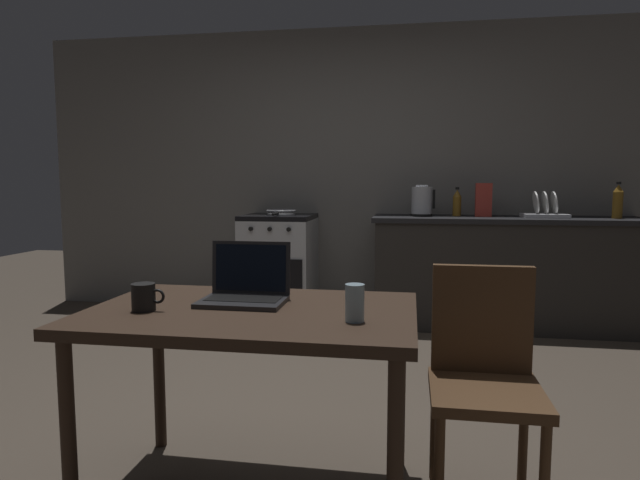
% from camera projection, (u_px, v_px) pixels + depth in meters
% --- Properties ---
extents(ground_plane, '(12.00, 12.00, 0.00)m').
position_uv_depth(ground_plane, '(299.00, 417.00, 2.76)').
color(ground_plane, '#473D33').
extents(back_wall, '(6.40, 0.10, 2.56)m').
position_uv_depth(back_wall, '(384.00, 173.00, 4.89)').
color(back_wall, slate).
rests_on(back_wall, ground_plane).
extents(kitchen_counter, '(2.16, 0.64, 0.91)m').
position_uv_depth(kitchen_counter, '(505.00, 272.00, 4.46)').
color(kitchen_counter, '#282623').
rests_on(kitchen_counter, ground_plane).
extents(stove_oven, '(0.60, 0.62, 0.91)m').
position_uv_depth(stove_oven, '(279.00, 267.00, 4.77)').
color(stove_oven, '#B7BABF').
rests_on(stove_oven, ground_plane).
extents(dining_table, '(1.19, 0.78, 0.73)m').
position_uv_depth(dining_table, '(252.00, 329.00, 1.99)').
color(dining_table, '#332319').
rests_on(dining_table, ground_plane).
extents(chair, '(0.40, 0.40, 0.88)m').
position_uv_depth(chair, '(484.00, 369.00, 2.02)').
color(chair, '#4C331E').
rests_on(chair, ground_plane).
extents(laptop, '(0.32, 0.24, 0.23)m').
position_uv_depth(laptop, '(245.00, 290.00, 2.09)').
color(laptop, '#232326').
rests_on(laptop, dining_table).
extents(electric_kettle, '(0.20, 0.18, 0.26)m').
position_uv_depth(electric_kettle, '(422.00, 201.00, 4.51)').
color(electric_kettle, black).
rests_on(electric_kettle, kitchen_counter).
extents(bottle, '(0.08, 0.08, 0.29)m').
position_uv_depth(bottle, '(618.00, 201.00, 4.22)').
color(bottle, '#8C601E').
rests_on(bottle, kitchen_counter).
extents(frying_pan, '(0.26, 0.43, 0.05)m').
position_uv_depth(frying_pan, '(281.00, 212.00, 4.69)').
color(frying_pan, gray).
rests_on(frying_pan, stove_oven).
extents(coffee_mug, '(0.12, 0.08, 0.10)m').
position_uv_depth(coffee_mug, '(144.00, 297.00, 1.95)').
color(coffee_mug, black).
rests_on(coffee_mug, dining_table).
extents(drinking_glass, '(0.06, 0.06, 0.13)m').
position_uv_depth(drinking_glass, '(355.00, 303.00, 1.79)').
color(drinking_glass, '#99B7C6').
rests_on(drinking_glass, dining_table).
extents(cereal_box, '(0.13, 0.05, 0.28)m').
position_uv_depth(cereal_box, '(484.00, 200.00, 4.45)').
color(cereal_box, '#B2382D').
rests_on(cereal_box, kitchen_counter).
extents(dish_rack, '(0.34, 0.26, 0.21)m').
position_uv_depth(dish_rack, '(545.00, 212.00, 4.36)').
color(dish_rack, silver).
rests_on(dish_rack, kitchen_counter).
extents(bottle_b, '(0.07, 0.07, 0.24)m').
position_uv_depth(bottle_b, '(457.00, 203.00, 4.55)').
color(bottle_b, '#8C601E').
rests_on(bottle_b, kitchen_counter).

